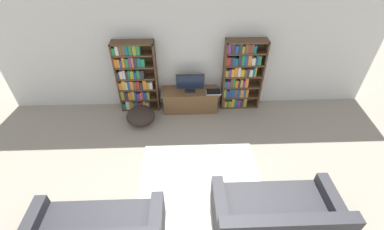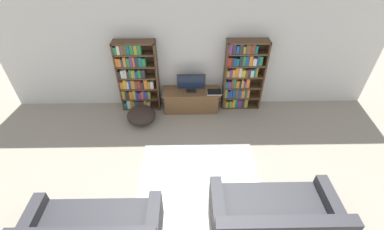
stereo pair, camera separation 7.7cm
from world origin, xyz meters
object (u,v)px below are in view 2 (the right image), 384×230
tv_stand (191,100)px  television (191,83)px  laptop (214,92)px  beanbag_ottoman (141,115)px  bookshelf_left (136,77)px  bookshelf_right (242,75)px  couch_right_sofa (274,217)px

tv_stand → television: bearing=-90.0°
tv_stand → laptop: bearing=-9.0°
tv_stand → beanbag_ottoman: (-1.18, -0.48, -0.08)m
bookshelf_left → laptop: (1.84, -0.21, -0.32)m
bookshelf_right → television: 1.20m
laptop → couch_right_sofa: size_ratio=0.18×
beanbag_ottoman → tv_stand: bearing=22.2°
tv_stand → couch_right_sofa: couch_right_sofa is taller
television → beanbag_ottoman: bearing=-158.4°
bookshelf_left → tv_stand: size_ratio=1.27×
beanbag_ottoman → bookshelf_right: bearing=14.3°
bookshelf_right → beanbag_ottoman: bookshelf_right is taller
couch_right_sofa → beanbag_ottoman: bearing=132.5°
tv_stand → couch_right_sofa: size_ratio=0.72×
tv_stand → laptop: 0.62m
bookshelf_left → laptop: bearing=-6.5°
tv_stand → beanbag_ottoman: 1.27m
laptop → couch_right_sofa: bearing=-77.3°
bookshelf_right → laptop: (-0.65, -0.21, -0.33)m
tv_stand → television: television is taller
couch_right_sofa → television: bearing=111.6°
laptop → beanbag_ottoman: (-1.72, -0.39, -0.37)m
tv_stand → beanbag_ottoman: size_ratio=2.08×
bookshelf_left → bookshelf_right: same height
bookshelf_left → television: size_ratio=2.64×
bookshelf_left → television: (1.29, -0.14, -0.09)m
bookshelf_right → laptop: 0.76m
bookshelf_left → beanbag_ottoman: bookshelf_left is taller
television → beanbag_ottoman: 1.40m
bookshelf_right → tv_stand: size_ratio=1.27×
television → couch_right_sofa: (1.22, -3.08, -0.52)m
tv_stand → laptop: (0.55, -0.09, 0.28)m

